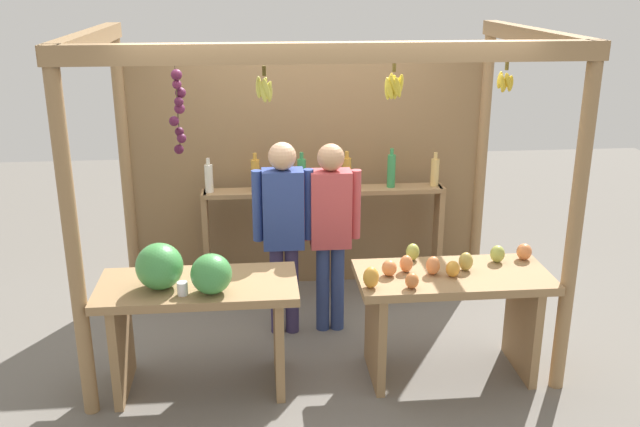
% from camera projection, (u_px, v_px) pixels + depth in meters
% --- Properties ---
extents(ground_plane, '(12.00, 12.00, 0.00)m').
position_uv_depth(ground_plane, '(318.00, 330.00, 5.85)').
color(ground_plane, slate).
rests_on(ground_plane, ground).
extents(market_stall, '(3.37, 2.10, 2.42)m').
position_uv_depth(market_stall, '(312.00, 152.00, 5.85)').
color(market_stall, '#99754C').
rests_on(market_stall, ground).
extents(fruit_counter_left, '(1.37, 0.67, 1.12)m').
position_uv_depth(fruit_counter_left, '(193.00, 299.00, 4.81)').
color(fruit_counter_left, '#99754C').
rests_on(fruit_counter_left, ground).
extents(fruit_counter_right, '(1.37, 0.65, 0.95)m').
position_uv_depth(fruit_counter_right, '(450.00, 298.00, 5.04)').
color(fruit_counter_right, '#99754C').
rests_on(fruit_counter_right, ground).
extents(bottle_shelf_unit, '(2.16, 0.22, 1.35)m').
position_uv_depth(bottle_shelf_unit, '(324.00, 209.00, 6.30)').
color(bottle_shelf_unit, '#99754C').
rests_on(bottle_shelf_unit, ground).
extents(vendor_man, '(0.48, 0.22, 1.60)m').
position_uv_depth(vendor_man, '(283.00, 222.00, 5.53)').
color(vendor_man, '#372E57').
rests_on(vendor_man, ground).
extents(vendor_woman, '(0.48, 0.21, 1.57)m').
position_uv_depth(vendor_woman, '(330.00, 222.00, 5.58)').
color(vendor_woman, navy).
rests_on(vendor_woman, ground).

